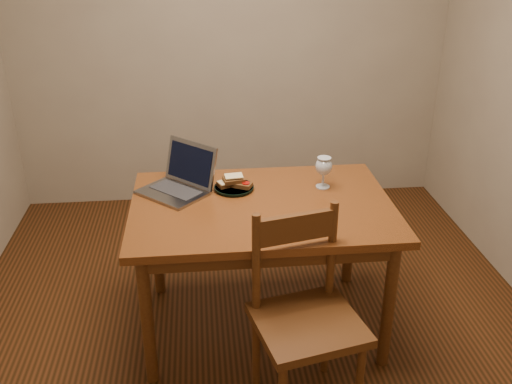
{
  "coord_description": "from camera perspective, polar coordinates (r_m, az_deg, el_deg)",
  "views": [
    {
      "loc": [
        -0.24,
        -2.57,
        2.0
      ],
      "look_at": [
        0.02,
        -0.04,
        0.8
      ],
      "focal_mm": 40.0,
      "sensor_mm": 36.0,
      "label": 1
    }
  ],
  "objects": [
    {
      "name": "sandwich_tomato",
      "position": [
        2.96,
        -1.44,
        0.8
      ],
      "size": [
        0.12,
        0.1,
        0.03
      ],
      "primitive_type": null,
      "rotation": [
        0.0,
        0.0,
        -0.47
      ],
      "color": "#381E0C",
      "rests_on": "plate"
    },
    {
      "name": "table",
      "position": [
        2.87,
        0.59,
        -2.67
      ],
      "size": [
        1.3,
        0.9,
        0.74
      ],
      "color": "#44230B",
      "rests_on": "floor"
    },
    {
      "name": "plate",
      "position": [
        2.98,
        -2.21,
        0.41
      ],
      "size": [
        0.21,
        0.21,
        0.02
      ],
      "primitive_type": "cylinder",
      "color": "black",
      "rests_on": "table"
    },
    {
      "name": "sandwich_top",
      "position": [
        2.96,
        -2.24,
        1.32
      ],
      "size": [
        0.12,
        0.08,
        0.03
      ],
      "primitive_type": null,
      "rotation": [
        0.0,
        0.0,
        0.2
      ],
      "color": "#381E0C",
      "rests_on": "plate"
    },
    {
      "name": "floor",
      "position": [
        3.27,
        -0.42,
        -12.62
      ],
      "size": [
        3.2,
        3.2,
        0.02
      ],
      "primitive_type": "cube",
      "color": "black",
      "rests_on": "ground"
    },
    {
      "name": "laptop",
      "position": [
        2.98,
        -7.53,
        1.32
      ],
      "size": [
        0.44,
        0.44,
        0.24
      ],
      "rotation": [
        0.0,
        0.0,
        -0.76
      ],
      "color": "slate",
      "rests_on": "table"
    },
    {
      "name": "back_wall",
      "position": [
        4.25,
        -2.62,
        15.78
      ],
      "size": [
        3.2,
        0.02,
        2.6
      ],
      "primitive_type": "cube",
      "color": "gray",
      "rests_on": "floor"
    },
    {
      "name": "sandwich_cheese",
      "position": [
        2.98,
        -2.9,
        0.89
      ],
      "size": [
        0.11,
        0.09,
        0.03
      ],
      "primitive_type": null,
      "rotation": [
        0.0,
        0.0,
        0.41
      ],
      "color": "#381E0C",
      "rests_on": "plate"
    },
    {
      "name": "chair",
      "position": [
        2.49,
        5.03,
        -11.64
      ],
      "size": [
        0.52,
        0.5,
        0.47
      ],
      "rotation": [
        0.0,
        0.0,
        0.23
      ],
      "color": "#44210E",
      "rests_on": "floor"
    },
    {
      "name": "milk_glass",
      "position": [
        2.99,
        6.77,
        1.97
      ],
      "size": [
        0.09,
        0.09,
        0.17
      ],
      "primitive_type": null,
      "color": "white",
      "rests_on": "table"
    },
    {
      "name": "front_wall",
      "position": [
        1.21,
        6.71,
        -10.29
      ],
      "size": [
        3.2,
        0.02,
        2.6
      ],
      "primitive_type": "cube",
      "color": "gray",
      "rests_on": "floor"
    }
  ]
}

